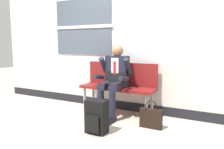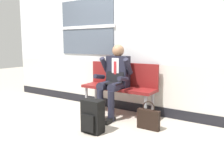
{
  "view_description": "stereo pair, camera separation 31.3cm",
  "coord_description": "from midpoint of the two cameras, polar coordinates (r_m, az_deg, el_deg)",
  "views": [
    {
      "loc": [
        1.75,
        -3.25,
        1.26
      ],
      "look_at": [
        -0.0,
        0.07,
        0.75
      ],
      "focal_mm": 35.65,
      "sensor_mm": 36.0,
      "label": 1
    },
    {
      "loc": [
        2.02,
        -3.09,
        1.26
      ],
      "look_at": [
        -0.0,
        0.07,
        0.75
      ],
      "focal_mm": 35.65,
      "sensor_mm": 36.0,
      "label": 2
    }
  ],
  "objects": [
    {
      "name": "bench_with_person",
      "position": [
        4.05,
        -0.41,
        -2.25
      ],
      "size": [
        1.37,
        0.42,
        0.93
      ],
      "color": "maroon",
      "rests_on": "ground"
    },
    {
      "name": "station_wall",
      "position": [
        4.24,
        1.21,
        9.35
      ],
      "size": [
        6.21,
        0.17,
        2.78
      ],
      "color": "silver",
      "rests_on": "ground"
    },
    {
      "name": "ground_plane",
      "position": [
        3.9,
        -2.79,
        -11.12
      ],
      "size": [
        18.0,
        18.0,
        0.0
      ],
      "primitive_type": "plane",
      "color": "#B2A899"
    },
    {
      "name": "handbag",
      "position": [
        3.44,
        7.35,
        -10.98
      ],
      "size": [
        0.34,
        0.08,
        0.43
      ],
      "color": "black",
      "rests_on": "ground"
    },
    {
      "name": "backpack",
      "position": [
        3.23,
        -6.86,
        -10.82
      ],
      "size": [
        0.3,
        0.22,
        0.48
      ],
      "color": "black",
      "rests_on": "ground"
    },
    {
      "name": "person_seated",
      "position": [
        3.85,
        -1.83,
        -0.97
      ],
      "size": [
        0.57,
        0.7,
        1.26
      ],
      "color": "#1E1E2D",
      "rests_on": "ground"
    }
  ]
}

